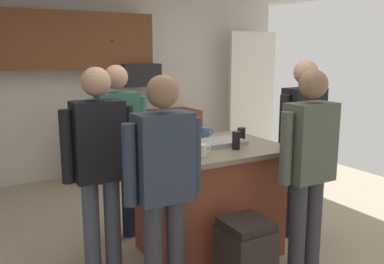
# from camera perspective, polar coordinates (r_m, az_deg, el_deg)

# --- Properties ---
(floor) EXTENTS (7.04, 7.04, 0.00)m
(floor) POSITION_cam_1_polar(r_m,az_deg,el_deg) (3.98, -0.65, -15.58)
(floor) COLOR #B7A88E
(floor) RESTS_ON ground
(back_wall) EXTENTS (6.40, 0.10, 2.60)m
(back_wall) POSITION_cam_1_polar(r_m,az_deg,el_deg) (6.17, -13.63, 6.26)
(back_wall) COLOR silver
(back_wall) RESTS_ON ground
(french_door_window_panel) EXTENTS (0.90, 0.06, 2.00)m
(french_door_window_panel) POSITION_cam_1_polar(r_m,az_deg,el_deg) (7.04, 8.24, 5.38)
(french_door_window_panel) COLOR white
(french_door_window_panel) RESTS_ON ground
(cabinet_run_upper) EXTENTS (2.40, 0.38, 0.75)m
(cabinet_run_upper) POSITION_cam_1_polar(r_m,az_deg,el_deg) (5.86, -17.17, 11.97)
(cabinet_run_upper) COLOR brown
(cabinet_run_lower) EXTENTS (1.80, 0.63, 0.90)m
(cabinet_run_lower) POSITION_cam_1_polar(r_m,az_deg,el_deg) (6.20, -7.11, -1.45)
(cabinet_run_lower) COLOR brown
(cabinet_run_lower) RESTS_ON ground
(microwave_over_range) EXTENTS (0.56, 0.40, 0.32)m
(microwave_over_range) POSITION_cam_1_polar(r_m,az_deg,el_deg) (6.08, -7.41, 7.82)
(microwave_over_range) COLOR black
(kitchen_island) EXTENTS (1.23, 0.96, 0.97)m
(kitchen_island) POSITION_cam_1_polar(r_m,az_deg,el_deg) (3.73, 2.34, -9.20)
(kitchen_island) COLOR brown
(kitchen_island) RESTS_ON ground
(person_host_foreground) EXTENTS (0.57, 0.22, 1.65)m
(person_host_foreground) POSITION_cam_1_polar(r_m,az_deg,el_deg) (3.30, 15.81, -3.95)
(person_host_foreground) COLOR #383842
(person_host_foreground) RESTS_ON ground
(person_guest_left) EXTENTS (0.57, 0.22, 1.71)m
(person_guest_left) POSITION_cam_1_polar(r_m,az_deg,el_deg) (4.05, 14.99, -0.66)
(person_guest_left) COLOR #232D4C
(person_guest_left) RESTS_ON ground
(person_guest_right) EXTENTS (0.57, 0.22, 1.67)m
(person_guest_right) POSITION_cam_1_polar(r_m,az_deg,el_deg) (3.25, -12.66, -3.82)
(person_guest_right) COLOR #4C5166
(person_guest_right) RESTS_ON ground
(person_guest_by_door) EXTENTS (0.57, 0.22, 1.64)m
(person_guest_by_door) POSITION_cam_1_polar(r_m,az_deg,el_deg) (2.79, -3.92, -6.54)
(person_guest_by_door) COLOR #383842
(person_guest_by_door) RESTS_ON ground
(person_elder_center) EXTENTS (0.57, 0.22, 1.66)m
(person_elder_center) POSITION_cam_1_polar(r_m,az_deg,el_deg) (3.92, -10.14, -1.26)
(person_elder_center) COLOR #232D4C
(person_elder_center) RESTS_ON ground
(glass_dark_ale) EXTENTS (0.07, 0.07, 0.15)m
(glass_dark_ale) POSITION_cam_1_polar(r_m,az_deg,el_deg) (3.48, 6.09, -1.17)
(glass_dark_ale) COLOR black
(glass_dark_ale) RESTS_ON kitchen_island
(glass_stout_tall) EXTENTS (0.07, 0.07, 0.14)m
(glass_stout_tall) POSITION_cam_1_polar(r_m,az_deg,el_deg) (3.80, -0.76, -0.16)
(glass_stout_tall) COLOR #311C10
(glass_stout_tall) RESTS_ON kitchen_island
(glass_pilsner) EXTENTS (0.07, 0.07, 0.14)m
(glass_pilsner) POSITION_cam_1_polar(r_m,az_deg,el_deg) (3.46, -3.65, -1.28)
(glass_pilsner) COLOR #301D11
(glass_pilsner) RESTS_ON kitchen_island
(tumbler_amber) EXTENTS (0.07, 0.07, 0.12)m
(tumbler_amber) POSITION_cam_1_polar(r_m,az_deg,el_deg) (3.83, 6.82, -0.29)
(tumbler_amber) COLOR black
(tumbler_amber) RESTS_ON kitchen_island
(glass_short_whisky) EXTENTS (0.06, 0.06, 0.13)m
(glass_short_whisky) POSITION_cam_1_polar(r_m,az_deg,el_deg) (3.60, -3.94, -0.85)
(glass_short_whisky) COLOR black
(glass_short_whisky) RESTS_ON kitchen_island
(mug_blue_stoneware) EXTENTS (0.12, 0.08, 0.11)m
(mug_blue_stoneware) POSITION_cam_1_polar(r_m,az_deg,el_deg) (3.89, 1.92, -0.14)
(mug_blue_stoneware) COLOR #4C6B99
(mug_blue_stoneware) RESTS_ON kitchen_island
(mug_ceramic_white) EXTENTS (0.13, 0.09, 0.09)m
(mug_ceramic_white) POSITION_cam_1_polar(r_m,az_deg,el_deg) (3.24, 1.36, -2.54)
(mug_ceramic_white) COLOR white
(mug_ceramic_white) RESTS_ON kitchen_island
(serving_tray) EXTENTS (0.44, 0.30, 0.04)m
(serving_tray) POSITION_cam_1_polar(r_m,az_deg,el_deg) (3.64, 3.62, -1.46)
(serving_tray) COLOR #B7B7BC
(serving_tray) RESTS_ON kitchen_island
(trash_bin) EXTENTS (0.34, 0.34, 0.61)m
(trash_bin) POSITION_cam_1_polar(r_m,az_deg,el_deg) (3.15, 7.36, -17.13)
(trash_bin) COLOR black
(trash_bin) RESTS_ON ground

